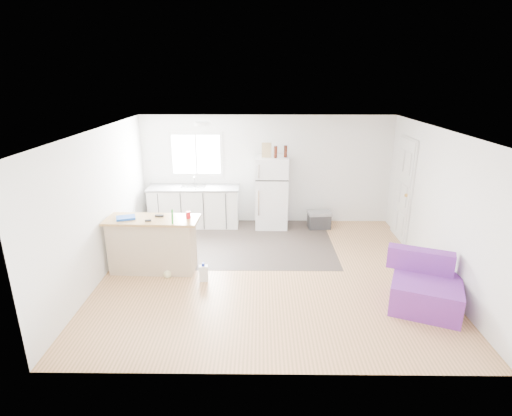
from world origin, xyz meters
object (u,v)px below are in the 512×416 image
at_px(red_cup, 188,215).
at_px(purple_seat, 425,288).
at_px(bottle_left, 276,152).
at_px(mop, 169,264).
at_px(kitchen_cabinets, 194,206).
at_px(refrigerator, 271,192).
at_px(bottle_right, 286,151).
at_px(peninsula, 153,244).
at_px(cardboard_box, 267,150).
at_px(cooler, 319,220).
at_px(cleaner_jug, 204,273).
at_px(blue_tray, 126,218).

bearing_deg(red_cup, purple_seat, -17.08).
bearing_deg(bottle_left, mop, -128.81).
distance_m(purple_seat, bottle_left, 3.98).
relative_size(kitchen_cabinets, bottle_left, 7.97).
bearing_deg(refrigerator, bottle_left, -57.15).
relative_size(refrigerator, bottle_right, 6.25).
height_order(purple_seat, red_cup, red_cup).
bearing_deg(red_cup, peninsula, -178.89).
distance_m(cardboard_box, bottle_left, 0.21).
bearing_deg(red_cup, cooler, 39.14).
distance_m(kitchen_cabinets, bottle_right, 2.34).
bearing_deg(bottle_left, cardboard_box, 156.17).
xyz_separation_m(cleaner_jug, mop, (-0.58, 0.13, 0.09)).
bearing_deg(cleaner_jug, cooler, 40.36).
distance_m(purple_seat, blue_tray, 4.77).
height_order(kitchen_cabinets, refrigerator, refrigerator).
distance_m(mop, bottle_left, 3.25).
relative_size(refrigerator, cardboard_box, 5.21).
xyz_separation_m(mop, red_cup, (0.31, 0.26, 0.77)).
bearing_deg(bottle_left, red_cup, -126.93).
bearing_deg(bottle_right, mop, -130.91).
distance_m(cooler, blue_tray, 4.14).
relative_size(red_cup, blue_tray, 0.40).
bearing_deg(bottle_left, blue_tray, -141.25).
distance_m(refrigerator, bottle_left, 0.92).
distance_m(mop, blue_tray, 1.05).
height_order(red_cup, bottle_left, bottle_left).
relative_size(peninsula, blue_tray, 5.19).
bearing_deg(red_cup, kitchen_cabinets, 97.02).
height_order(kitchen_cabinets, blue_tray, kitchen_cabinets).
relative_size(blue_tray, bottle_right, 1.20).
relative_size(purple_seat, blue_tray, 3.97).
xyz_separation_m(kitchen_cabinets, cooler, (2.75, -0.13, -0.26)).
height_order(peninsula, cooler, peninsula).
bearing_deg(cleaner_jug, peninsula, 150.25).
xyz_separation_m(cardboard_box, bottle_left, (0.19, -0.08, -0.02)).
xyz_separation_m(peninsula, blue_tray, (-0.41, -0.02, 0.48)).
relative_size(refrigerator, purple_seat, 1.31).
height_order(refrigerator, bottle_left, bottle_left).
bearing_deg(bottle_right, bottle_left, -158.98).
distance_m(cooler, cleaner_jug, 3.27).
bearing_deg(mop, bottle_right, 31.27).
relative_size(purple_seat, cleaner_jug, 3.76).
relative_size(purple_seat, bottle_left, 4.76).
bearing_deg(cleaner_jug, bottle_right, 52.60).
height_order(peninsula, blue_tray, blue_tray).
distance_m(mop, red_cup, 0.87).
bearing_deg(mop, cleaner_jug, -30.38).
height_order(cleaner_jug, bottle_right, bottle_right).
bearing_deg(mop, kitchen_cabinets, 71.05).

